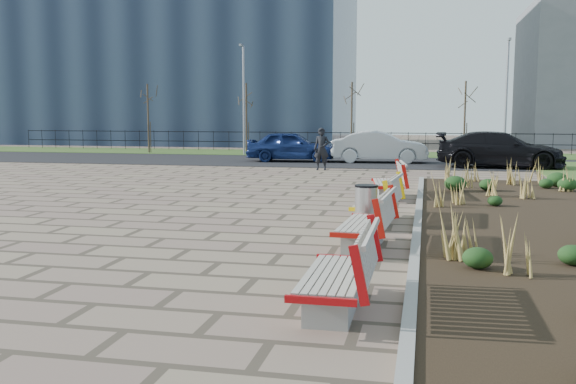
% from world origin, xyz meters
% --- Properties ---
extents(ground, '(120.00, 120.00, 0.00)m').
position_xyz_m(ground, '(0.00, 0.00, 0.00)').
color(ground, '#786752').
rests_on(ground, ground).
extents(planting_bed, '(4.50, 18.00, 0.10)m').
position_xyz_m(planting_bed, '(6.25, 5.00, 0.05)').
color(planting_bed, black).
rests_on(planting_bed, ground).
extents(planting_curb, '(0.16, 18.00, 0.15)m').
position_xyz_m(planting_curb, '(3.92, 5.00, 0.07)').
color(planting_curb, gray).
rests_on(planting_curb, ground).
extents(grass_verge_far, '(80.00, 5.00, 0.04)m').
position_xyz_m(grass_verge_far, '(0.00, 28.00, 0.02)').
color(grass_verge_far, '#33511E').
rests_on(grass_verge_far, ground).
extents(road, '(80.00, 7.00, 0.02)m').
position_xyz_m(road, '(0.00, 22.00, 0.01)').
color(road, black).
rests_on(road, ground).
extents(bench_a, '(0.90, 2.10, 1.00)m').
position_xyz_m(bench_a, '(3.00, -1.27, 0.50)').
color(bench_a, '#AE0B0F').
rests_on(bench_a, ground).
extents(bench_b, '(1.03, 2.15, 1.00)m').
position_xyz_m(bench_b, '(3.00, 2.40, 0.50)').
color(bench_b, '#B1130B').
rests_on(bench_b, ground).
extents(bench_c, '(1.08, 2.17, 1.00)m').
position_xyz_m(bench_c, '(3.00, 5.23, 0.50)').
color(bench_c, yellow).
rests_on(bench_c, ground).
extents(bench_d, '(1.16, 2.20, 1.00)m').
position_xyz_m(bench_d, '(3.00, 9.23, 0.50)').
color(bench_d, red).
rests_on(bench_d, ground).
extents(litter_bin, '(0.46, 0.46, 0.92)m').
position_xyz_m(litter_bin, '(2.89, 4.15, 0.46)').
color(litter_bin, '#B2B2B7').
rests_on(litter_bin, ground).
extents(pedestrian, '(0.65, 0.42, 1.77)m').
position_xyz_m(pedestrian, '(-0.21, 17.58, 0.88)').
color(pedestrian, black).
rests_on(pedestrian, ground).
extents(car_blue, '(4.45, 2.10, 1.47)m').
position_xyz_m(car_blue, '(-2.39, 21.76, 0.76)').
color(car_blue, navy).
rests_on(car_blue, road).
extents(car_silver, '(4.61, 1.83, 1.49)m').
position_xyz_m(car_silver, '(1.88, 21.98, 0.77)').
color(car_silver, '#AEB2B6').
rests_on(car_silver, road).
extents(car_black, '(5.50, 2.55, 1.56)m').
position_xyz_m(car_black, '(7.17, 20.18, 0.80)').
color(car_black, black).
rests_on(car_black, road).
extents(tree_a, '(1.40, 1.40, 4.00)m').
position_xyz_m(tree_a, '(-12.00, 26.50, 2.04)').
color(tree_a, '#4C3D2D').
rests_on(tree_a, grass_verge_far).
extents(tree_b, '(1.40, 1.40, 4.00)m').
position_xyz_m(tree_b, '(-6.00, 26.50, 2.04)').
color(tree_b, '#4C3D2D').
rests_on(tree_b, grass_verge_far).
extents(tree_c, '(1.40, 1.40, 4.00)m').
position_xyz_m(tree_c, '(0.00, 26.50, 2.04)').
color(tree_c, '#4C3D2D').
rests_on(tree_c, grass_verge_far).
extents(tree_d, '(1.40, 1.40, 4.00)m').
position_xyz_m(tree_d, '(6.00, 26.50, 2.04)').
color(tree_d, '#4C3D2D').
rests_on(tree_d, grass_verge_far).
extents(lamp_west, '(0.24, 0.60, 6.00)m').
position_xyz_m(lamp_west, '(-6.00, 26.00, 3.04)').
color(lamp_west, gray).
rests_on(lamp_west, grass_verge_far).
extents(lamp_east, '(0.24, 0.60, 6.00)m').
position_xyz_m(lamp_east, '(8.00, 26.00, 3.04)').
color(lamp_east, gray).
rests_on(lamp_east, grass_verge_far).
extents(railing_fence, '(44.00, 0.10, 1.20)m').
position_xyz_m(railing_fence, '(0.00, 29.50, 0.64)').
color(railing_fence, black).
rests_on(railing_fence, grass_verge_far).
extents(building_glass, '(40.00, 14.00, 15.00)m').
position_xyz_m(building_glass, '(-22.00, 40.00, 7.50)').
color(building_glass, '#192338').
rests_on(building_glass, ground).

